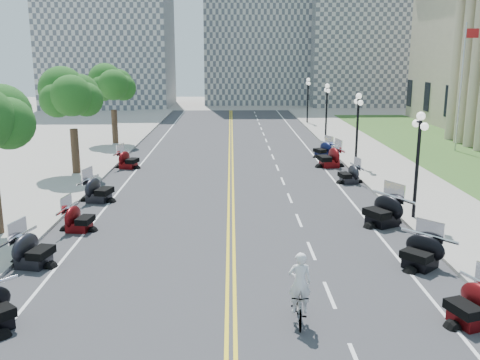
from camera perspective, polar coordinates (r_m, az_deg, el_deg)
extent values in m
plane|color=gray|center=(21.37, -0.97, -7.62)|extent=(160.00, 160.00, 0.00)
cube|color=#333335|center=(30.92, -0.98, -1.00)|extent=(16.00, 90.00, 0.01)
cube|color=yellow|center=(30.92, -1.20, -0.99)|extent=(0.12, 90.00, 0.00)
cube|color=yellow|center=(30.92, -0.75, -0.99)|extent=(0.12, 90.00, 0.00)
cube|color=white|center=(31.57, 10.72, -0.92)|extent=(0.12, 90.00, 0.00)
cube|color=white|center=(31.58, -12.67, -1.01)|extent=(0.12, 90.00, 0.00)
cube|color=white|center=(17.97, 9.52, -11.97)|extent=(0.12, 2.00, 0.00)
cube|color=white|center=(21.60, 7.62, -7.48)|extent=(0.12, 2.00, 0.00)
cube|color=white|center=(25.34, 6.30, -4.29)|extent=(0.12, 2.00, 0.00)
cube|color=white|center=(29.16, 5.33, -1.92)|extent=(0.12, 2.00, 0.00)
cube|color=white|center=(33.01, 4.59, -0.11)|extent=(0.12, 2.00, 0.00)
cube|color=white|center=(36.90, 4.00, 1.32)|extent=(0.12, 2.00, 0.00)
cube|color=white|center=(40.81, 3.52, 2.48)|extent=(0.12, 2.00, 0.00)
cube|color=white|center=(44.73, 3.13, 3.44)|extent=(0.12, 2.00, 0.00)
cube|color=white|center=(48.67, 2.80, 4.24)|extent=(0.12, 2.00, 0.00)
cube|color=white|center=(52.62, 2.52, 4.92)|extent=(0.12, 2.00, 0.00)
cube|color=white|center=(56.57, 2.28, 5.51)|extent=(0.12, 2.00, 0.00)
cube|color=white|center=(60.53, 2.07, 6.02)|extent=(0.12, 2.00, 0.00)
cube|color=white|center=(64.50, 1.88, 6.46)|extent=(0.12, 2.00, 0.00)
cube|color=white|center=(68.47, 1.72, 6.86)|extent=(0.12, 2.00, 0.00)
cube|color=white|center=(72.44, 1.57, 7.21)|extent=(0.12, 2.00, 0.00)
cube|color=#9E9991|center=(32.63, 17.80, -0.76)|extent=(5.00, 90.00, 0.15)
cube|color=#9E9991|center=(32.65, -19.74, -0.90)|extent=(5.00, 90.00, 0.15)
cube|color=#356023|center=(42.48, 23.37, 1.89)|extent=(9.00, 60.00, 0.10)
cube|color=gray|center=(84.10, -13.92, 16.54)|extent=(18.00, 14.00, 26.00)
cube|color=gray|center=(88.37, 1.71, 18.03)|extent=(16.00, 12.00, 30.00)
cube|color=gray|center=(87.83, 14.03, 15.07)|extent=(20.00, 14.00, 22.00)
imported|color=#A51414|center=(15.94, 6.32, -13.32)|extent=(0.57, 1.70, 1.00)
imported|color=silver|center=(15.36, 6.45, -8.59)|extent=(0.67, 0.44, 1.83)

